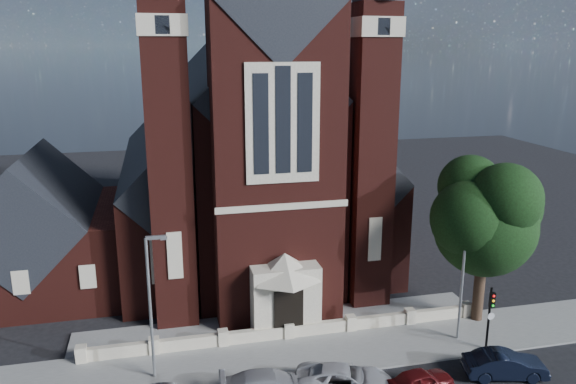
# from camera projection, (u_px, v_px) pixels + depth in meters

# --- Properties ---
(ground) EXTENTS (120.00, 120.00, 0.00)m
(ground) POSITION_uv_depth(u_px,v_px,m) (263.00, 283.00, 42.37)
(ground) COLOR black
(ground) RESTS_ON ground
(pavement_strip) EXTENTS (60.00, 5.00, 0.12)m
(pavement_strip) POSITION_uv_depth(u_px,v_px,m) (296.00, 355.00, 32.48)
(pavement_strip) COLOR slate
(pavement_strip) RESTS_ON ground
(forecourt_paving) EXTENTS (26.00, 3.00, 0.14)m
(forecourt_paving) POSITION_uv_depth(u_px,v_px,m) (281.00, 323.00, 36.25)
(forecourt_paving) COLOR slate
(forecourt_paving) RESTS_ON ground
(forecourt_wall) EXTENTS (24.00, 0.40, 0.90)m
(forecourt_wall) POSITION_uv_depth(u_px,v_px,m) (289.00, 338.00, 34.37)
(forecourt_wall) COLOR #B7AA92
(forecourt_wall) RESTS_ON ground
(church) EXTENTS (20.01, 34.90, 29.20)m
(church) POSITION_uv_depth(u_px,v_px,m) (244.00, 157.00, 47.78)
(church) COLOR #441712
(church) RESTS_ON ground
(parish_hall) EXTENTS (12.00, 12.20, 10.24)m
(parish_hall) POSITION_uv_depth(u_px,v_px,m) (38.00, 236.00, 40.64)
(parish_hall) COLOR #441712
(parish_hall) RESTS_ON ground
(street_tree) EXTENTS (6.40, 6.60, 10.70)m
(street_tree) POSITION_uv_depth(u_px,v_px,m) (490.00, 220.00, 34.65)
(street_tree) COLOR black
(street_tree) RESTS_ON ground
(street_lamp_left) EXTENTS (1.16, 0.22, 8.09)m
(street_lamp_left) POSITION_uv_depth(u_px,v_px,m) (151.00, 300.00, 29.10)
(street_lamp_left) COLOR gray
(street_lamp_left) RESTS_ON ground
(street_lamp_right) EXTENTS (1.16, 0.22, 8.09)m
(street_lamp_right) POSITION_uv_depth(u_px,v_px,m) (464.00, 269.00, 33.09)
(street_lamp_right) COLOR gray
(street_lamp_right) RESTS_ON ground
(traffic_signal) EXTENTS (0.28, 0.42, 4.00)m
(traffic_signal) POSITION_uv_depth(u_px,v_px,m) (490.00, 311.00, 32.31)
(traffic_signal) COLOR black
(traffic_signal) RESTS_ON ground
(car_white_suv) EXTENTS (5.56, 3.82, 1.41)m
(car_white_suv) POSITION_uv_depth(u_px,v_px,m) (345.00, 380.00, 28.90)
(car_white_suv) COLOR silver
(car_white_suv) RESTS_ON ground
(car_dark_red) EXTENTS (3.86, 2.11, 1.24)m
(car_dark_red) POSITION_uv_depth(u_px,v_px,m) (421.00, 381.00, 28.95)
(car_dark_red) COLOR #500D0F
(car_dark_red) RESTS_ON ground
(car_navy) EXTENTS (4.60, 2.44, 1.44)m
(car_navy) POSITION_uv_depth(u_px,v_px,m) (505.00, 365.00, 30.23)
(car_navy) COLOR black
(car_navy) RESTS_ON ground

